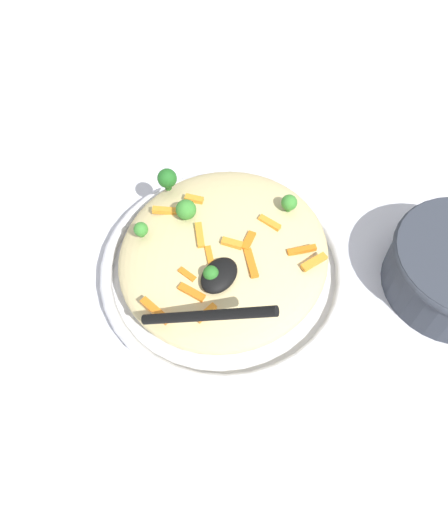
{
  "coord_description": "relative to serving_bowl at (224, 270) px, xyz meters",
  "views": [
    {
      "loc": [
        -0.32,
        -0.21,
        0.65
      ],
      "look_at": [
        0.0,
        0.0,
        0.06
      ],
      "focal_mm": 36.48,
      "sensor_mm": 36.0,
      "label": 1
    }
  ],
  "objects": [
    {
      "name": "carrot_piece_10",
      "position": [
        -0.01,
        0.03,
        0.08
      ],
      "size": [
        0.03,
        0.03,
        0.01
      ],
      "primitive_type": "cube",
      "rotation": [
        0.0,
        0.0,
        3.86
      ],
      "color": "orange",
      "rests_on": "pasta_mound"
    },
    {
      "name": "serving_bowl",
      "position": [
        0.0,
        0.0,
        0.0
      ],
      "size": [
        0.35,
        0.35,
        0.04
      ],
      "color": "silver",
      "rests_on": "ground_plane"
    },
    {
      "name": "carrot_piece_6",
      "position": [
        0.04,
        -0.11,
        0.07
      ],
      "size": [
        0.04,
        0.02,
        0.01
      ],
      "primitive_type": "cube",
      "rotation": [
        0.0,
        0.0,
        5.87
      ],
      "color": "orange",
      "rests_on": "pasta_mound"
    },
    {
      "name": "carrot_piece_7",
      "position": [
        -0.13,
        0.01,
        0.07
      ],
      "size": [
        0.02,
        0.04,
        0.01
      ],
      "primitive_type": "cube",
      "rotation": [
        0.0,
        0.0,
        4.56
      ],
      "color": "orange",
      "rests_on": "pasta_mound"
    },
    {
      "name": "broccoli_floret_2",
      "position": [
        0.09,
        -0.04,
        0.08
      ],
      "size": [
        0.02,
        0.02,
        0.03
      ],
      "color": "#377928",
      "rests_on": "pasta_mound"
    },
    {
      "name": "carrot_piece_11",
      "position": [
        -0.1,
        -0.04,
        0.07
      ],
      "size": [
        0.03,
        0.01,
        0.01
      ],
      "primitive_type": "cube",
      "rotation": [
        0.0,
        0.0,
        6.08
      ],
      "color": "orange",
      "rests_on": "pasta_mound"
    },
    {
      "name": "carrot_piece_2",
      "position": [
        0.0,
        0.09,
        0.07
      ],
      "size": [
        0.03,
        0.04,
        0.01
      ],
      "primitive_type": "cube",
      "rotation": [
        0.0,
        0.0,
        5.2
      ],
      "color": "orange",
      "rests_on": "pasta_mound"
    },
    {
      "name": "pasta_mound",
      "position": [
        0.0,
        0.0,
        0.04
      ],
      "size": [
        0.29,
        0.28,
        0.06
      ],
      "primitive_type": "ellipsoid",
      "color": "#DBC689",
      "rests_on": "serving_bowl"
    },
    {
      "name": "broccoli_floret_1",
      "position": [
        -0.05,
        0.1,
        0.08
      ],
      "size": [
        0.02,
        0.02,
        0.02
      ],
      "color": "#377928",
      "rests_on": "pasta_mound"
    },
    {
      "name": "carrot_piece_5",
      "position": [
        -0.07,
        0.01,
        0.07
      ],
      "size": [
        0.01,
        0.03,
        0.01
      ],
      "primitive_type": "cube",
      "rotation": [
        0.0,
        0.0,
        4.61
      ],
      "color": "orange",
      "rests_on": "pasta_mound"
    },
    {
      "name": "carrot_piece_9",
      "position": [
        0.06,
        -0.03,
        0.07
      ],
      "size": [
        0.01,
        0.03,
        0.01
      ],
      "primitive_type": "cube",
      "rotation": [
        0.0,
        0.0,
        4.66
      ],
      "color": "orange",
      "rests_on": "pasta_mound"
    },
    {
      "name": "broccoli_floret_3",
      "position": [
        -0.06,
        -0.02,
        0.08
      ],
      "size": [
        0.02,
        0.02,
        0.03
      ],
      "color": "#296820",
      "rests_on": "pasta_mound"
    },
    {
      "name": "broccoli_floret_4",
      "position": [
        0.04,
        0.12,
        0.09
      ],
      "size": [
        0.03,
        0.03,
        0.03
      ],
      "color": "#205B1C",
      "rests_on": "pasta_mound"
    },
    {
      "name": "carrot_piece_13",
      "position": [
        -0.08,
        -0.01,
        0.07
      ],
      "size": [
        0.01,
        0.04,
        0.01
      ],
      "primitive_type": "cube",
      "rotation": [
        0.0,
        0.0,
        4.75
      ],
      "color": "orange",
      "rests_on": "pasta_mound"
    },
    {
      "name": "carrot_piece_4",
      "position": [
        -0.0,
        -0.01,
        0.08
      ],
      "size": [
        0.02,
        0.03,
        0.01
      ],
      "primitive_type": "cube",
      "rotation": [
        0.0,
        0.0,
        1.84
      ],
      "color": "orange",
      "rests_on": "pasta_mound"
    },
    {
      "name": "serving_spoon",
      "position": [
        -0.08,
        -0.04,
        0.09
      ],
      "size": [
        0.13,
        0.15,
        0.09
      ],
      "color": "black",
      "rests_on": "pasta_mound"
    },
    {
      "name": "broccoli_floret_0",
      "position": [
        0.01,
        0.06,
        0.09
      ],
      "size": [
        0.03,
        0.03,
        0.03
      ],
      "color": "#377928",
      "rests_on": "pasta_mound"
    },
    {
      "name": "carrot_piece_3",
      "position": [
        -0.03,
        0.0,
        0.07
      ],
      "size": [
        0.03,
        0.03,
        0.01
      ],
      "primitive_type": "cube",
      "rotation": [
        0.0,
        0.0,
        3.92
      ],
      "color": "orange",
      "rests_on": "pasta_mound"
    },
    {
      "name": "carrot_piece_8",
      "position": [
        0.04,
        0.07,
        0.07
      ],
      "size": [
        0.02,
        0.03,
        0.01
      ],
      "primitive_type": "cube",
      "rotation": [
        0.0,
        0.0,
        5.02
      ],
      "color": "orange",
      "rests_on": "pasta_mound"
    },
    {
      "name": "carrot_piece_12",
      "position": [
        -0.01,
        -0.05,
        0.07
      ],
      "size": [
        0.04,
        0.04,
        0.01
      ],
      "primitive_type": "cube",
      "rotation": [
        0.0,
        0.0,
        0.8
      ],
      "color": "orange",
      "rests_on": "pasta_mound"
    },
    {
      "name": "ground_plane",
      "position": [
        0.0,
        0.0,
        -0.02
      ],
      "size": [
        2.4,
        2.4,
        0.0
      ],
      "primitive_type": "plane",
      "color": "silver"
    },
    {
      "name": "carrot_piece_0",
      "position": [
        0.05,
        -0.09,
        0.07
      ],
      "size": [
        0.03,
        0.03,
        0.01
      ],
      "primitive_type": "cube",
      "rotation": [
        0.0,
        0.0,
        5.52
      ],
      "color": "orange",
      "rests_on": "pasta_mound"
    },
    {
      "name": "carrot_piece_1",
      "position": [
        0.02,
        -0.03,
        0.07
      ],
      "size": [
        0.03,
        0.02,
        0.01
      ],
      "primitive_type": "cube",
      "rotation": [
        0.0,
        0.0,
        0.18
      ],
      "color": "orange",
      "rests_on": "pasta_mound"
    }
  ]
}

